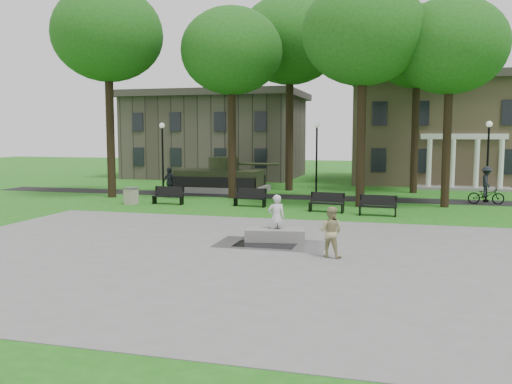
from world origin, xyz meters
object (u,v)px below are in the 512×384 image
friend_watching (331,232)px  park_bench_0 (169,195)px  cyclist (486,189)px  trash_bin (131,196)px  skateboarder (276,218)px  concrete_block (275,235)px

friend_watching → park_bench_0: bearing=-33.2°
cyclist → trash_bin: 20.22m
friend_watching → trash_bin: 16.39m
skateboarder → cyclist: cyclist is taller
park_bench_0 → trash_bin: bearing=-161.1°
skateboarder → park_bench_0: bearing=-67.5°
concrete_block → friend_watching: bearing=-42.9°
concrete_block → cyclist: 16.36m
skateboarder → trash_bin: size_ratio=1.80×
cyclist → friend_watching: bearing=154.7°
skateboarder → friend_watching: 3.20m
cyclist → park_bench_0: (-17.49, -4.62, -0.36)m
concrete_block → trash_bin: (-10.31, 8.27, 0.24)m
park_bench_0 → trash_bin: 2.13m
cyclist → park_bench_0: bearing=103.2°
trash_bin → skateboarder: bearing=-38.4°
cyclist → park_bench_0: size_ratio=1.19×
friend_watching → park_bench_0: size_ratio=0.91×
skateboarder → park_bench_0: (-8.30, 8.83, -0.36)m
concrete_block → skateboarder: skateboarder is taller
cyclist → trash_bin: cyclist is taller
skateboarder → park_bench_0: skateboarder is taller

